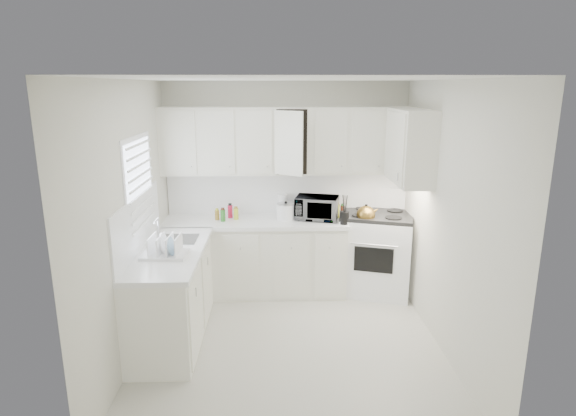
{
  "coord_description": "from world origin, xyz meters",
  "views": [
    {
      "loc": [
        -0.14,
        -4.35,
        2.54
      ],
      "look_at": [
        0.0,
        0.7,
        1.25
      ],
      "focal_mm": 29.85,
      "sensor_mm": 36.0,
      "label": 1
    }
  ],
  "objects_px": {
    "microwave": "(317,205)",
    "dish_rack": "(164,244)",
    "tea_kettle": "(366,213)",
    "stove": "(377,242)",
    "utensil_crock": "(345,209)",
    "rice_cooker": "(286,210)"
  },
  "relations": [
    {
      "from": "stove",
      "to": "utensil_crock",
      "type": "bearing_deg",
      "value": -139.4
    },
    {
      "from": "dish_rack",
      "to": "microwave",
      "type": "bearing_deg",
      "value": 41.46
    },
    {
      "from": "rice_cooker",
      "to": "utensil_crock",
      "type": "relative_size",
      "value": 0.63
    },
    {
      "from": "tea_kettle",
      "to": "stove",
      "type": "bearing_deg",
      "value": 34.38
    },
    {
      "from": "tea_kettle",
      "to": "microwave",
      "type": "xyz_separation_m",
      "value": [
        -0.57,
        0.19,
        0.06
      ]
    },
    {
      "from": "tea_kettle",
      "to": "rice_cooker",
      "type": "distance_m",
      "value": 0.97
    },
    {
      "from": "microwave",
      "to": "dish_rack",
      "type": "distance_m",
      "value": 2.03
    },
    {
      "from": "microwave",
      "to": "rice_cooker",
      "type": "relative_size",
      "value": 2.24
    },
    {
      "from": "tea_kettle",
      "to": "microwave",
      "type": "relative_size",
      "value": 0.54
    },
    {
      "from": "stove",
      "to": "dish_rack",
      "type": "relative_size",
      "value": 3.07
    },
    {
      "from": "rice_cooker",
      "to": "dish_rack",
      "type": "relative_size",
      "value": 0.53
    },
    {
      "from": "stove",
      "to": "tea_kettle",
      "type": "height_order",
      "value": "stove"
    },
    {
      "from": "microwave",
      "to": "tea_kettle",
      "type": "bearing_deg",
      "value": -5.34
    },
    {
      "from": "stove",
      "to": "utensil_crock",
      "type": "xyz_separation_m",
      "value": [
        -0.44,
        -0.19,
        0.48
      ]
    },
    {
      "from": "microwave",
      "to": "rice_cooker",
      "type": "bearing_deg",
      "value": -166.01
    },
    {
      "from": "utensil_crock",
      "to": "stove",
      "type": "bearing_deg",
      "value": 23.78
    },
    {
      "from": "microwave",
      "to": "utensil_crock",
      "type": "distance_m",
      "value": 0.38
    },
    {
      "from": "microwave",
      "to": "utensil_crock",
      "type": "height_order",
      "value": "utensil_crock"
    },
    {
      "from": "microwave",
      "to": "dish_rack",
      "type": "bearing_deg",
      "value": -127.49
    },
    {
      "from": "stove",
      "to": "rice_cooker",
      "type": "height_order",
      "value": "stove"
    },
    {
      "from": "stove",
      "to": "dish_rack",
      "type": "distance_m",
      "value": 2.67
    },
    {
      "from": "rice_cooker",
      "to": "utensil_crock",
      "type": "distance_m",
      "value": 0.73
    }
  ]
}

